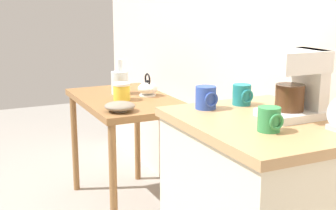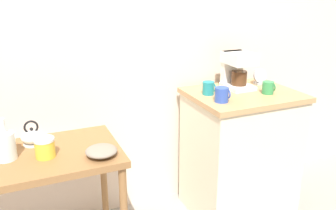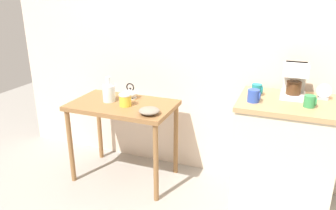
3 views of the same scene
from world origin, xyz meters
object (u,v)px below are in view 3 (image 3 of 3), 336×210
(table_clock, at_px, (324,92))
(mug_dark_teal, at_px, (257,90))
(glass_carafe_vase, at_px, (109,93))
(mug_tall_green, at_px, (310,101))
(canister_enamel, at_px, (125,100))
(teakettle, at_px, (131,94))
(mug_blue, at_px, (254,96))
(coffee_maker, at_px, (295,79))
(bowl_stoneware, at_px, (149,111))

(table_clock, bearing_deg, mug_dark_teal, -170.96)
(glass_carafe_vase, xyz_separation_m, mug_tall_green, (1.67, -0.05, 0.14))
(canister_enamel, bearing_deg, teakettle, 104.20)
(mug_blue, bearing_deg, coffee_maker, 41.94)
(teakettle, xyz_separation_m, canister_enamel, (0.05, -0.20, 0.01))
(teakettle, distance_m, mug_dark_teal, 1.16)
(mug_dark_teal, distance_m, mug_blue, 0.18)
(bowl_stoneware, relative_size, teakettle, 1.11)
(glass_carafe_vase, relative_size, mug_dark_teal, 2.61)
(canister_enamel, xyz_separation_m, table_clock, (1.57, 0.23, 0.18))
(glass_carafe_vase, height_order, mug_dark_teal, mug_dark_teal)
(canister_enamel, bearing_deg, glass_carafe_vase, 164.47)
(bowl_stoneware, xyz_separation_m, coffee_maker, (1.08, 0.33, 0.29))
(bowl_stoneware, distance_m, table_clock, 1.35)
(mug_tall_green, distance_m, mug_blue, 0.39)
(bowl_stoneware, distance_m, mug_dark_teal, 0.88)
(coffee_maker, xyz_separation_m, mug_dark_teal, (-0.27, -0.07, -0.10))
(bowl_stoneware, relative_size, table_clock, 1.43)
(bowl_stoneware, distance_m, mug_blue, 0.84)
(mug_blue, bearing_deg, canister_enamel, 178.85)
(coffee_maker, xyz_separation_m, table_clock, (0.21, 0.01, -0.09))
(teakettle, distance_m, coffee_maker, 1.43)
(bowl_stoneware, height_order, table_clock, table_clock)
(mug_dark_teal, height_order, table_clock, table_clock)
(coffee_maker, bearing_deg, mug_dark_teal, -166.09)
(bowl_stoneware, bearing_deg, mug_tall_green, 5.71)
(mug_dark_teal, relative_size, mug_tall_green, 1.03)
(bowl_stoneware, relative_size, mug_dark_teal, 1.97)
(mug_dark_teal, bearing_deg, bowl_stoneware, -161.82)
(mug_tall_green, xyz_separation_m, table_clock, (0.10, 0.22, 0.01))
(bowl_stoneware, height_order, coffee_maker, coffee_maker)
(mug_dark_teal, xyz_separation_m, mug_tall_green, (0.38, -0.15, -0.00))
(bowl_stoneware, relative_size, canister_enamel, 1.59)
(mug_blue, bearing_deg, teakettle, 169.08)
(table_clock, bearing_deg, glass_carafe_vase, -174.35)
(teakettle, xyz_separation_m, coffee_maker, (1.41, 0.02, 0.27))
(mug_tall_green, distance_m, table_clock, 0.24)
(teakettle, relative_size, mug_dark_teal, 1.77)
(coffee_maker, relative_size, mug_tall_green, 3.04)
(teakettle, xyz_separation_m, glass_carafe_vase, (-0.15, -0.14, 0.03))
(canister_enamel, xyz_separation_m, mug_tall_green, (1.47, 0.01, 0.17))
(teakettle, height_order, mug_dark_teal, mug_dark_teal)
(coffee_maker, bearing_deg, mug_blue, -138.06)
(glass_carafe_vase, relative_size, canister_enamel, 2.10)
(teakettle, relative_size, mug_tall_green, 1.83)
(glass_carafe_vase, bearing_deg, coffee_maker, 6.04)
(coffee_maker, relative_size, table_clock, 2.14)
(glass_carafe_vase, relative_size, mug_tall_green, 2.69)
(canister_enamel, height_order, mug_tall_green, mug_tall_green)
(bowl_stoneware, distance_m, coffee_maker, 1.16)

